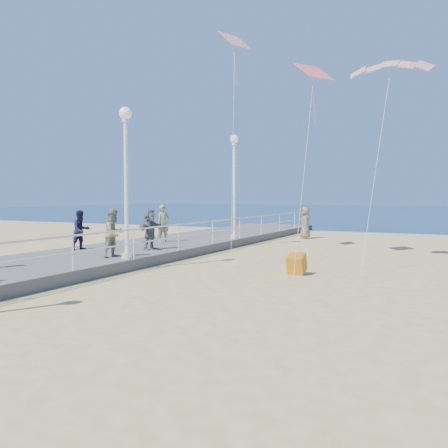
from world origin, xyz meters
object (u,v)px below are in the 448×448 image
at_px(spectator_1, 114,233).
at_px(spectator_6, 163,223).
at_px(spectator_7, 81,230).
at_px(box_kite, 297,266).
at_px(lamp_post_far, 234,175).
at_px(lamp_post_mid, 126,166).
at_px(beach_walker_c, 305,223).
at_px(spectator_5, 150,229).

xyz_separation_m(spectator_1, spectator_6, (-1.62, 5.73, 0.01)).
height_order(spectator_7, box_kite, spectator_7).
relative_size(lamp_post_far, spectator_7, 3.27).
xyz_separation_m(lamp_post_mid, spectator_6, (-2.31, 5.89, -2.37)).
bearing_deg(spectator_7, beach_walker_c, -5.39).
distance_m(spectator_1, spectator_7, 3.09).
bearing_deg(spectator_6, spectator_5, -131.93).
bearing_deg(lamp_post_far, spectator_1, -94.42).
relative_size(lamp_post_mid, spectator_1, 3.04).
distance_m(spectator_6, spectator_7, 4.53).
relative_size(lamp_post_far, box_kite, 8.87).
xyz_separation_m(spectator_6, beach_walker_c, (4.28, 9.08, -0.33)).
bearing_deg(lamp_post_mid, spectator_5, 108.74).
bearing_deg(spectator_1, spectator_6, 23.70).
relative_size(spectator_1, spectator_7, 1.08).
xyz_separation_m(lamp_post_far, spectator_5, (-0.96, -6.18, -2.42)).
height_order(spectator_5, spectator_6, spectator_6).
bearing_deg(lamp_post_far, beach_walker_c, 71.76).
bearing_deg(spectator_1, spectator_7, 72.01).
distance_m(lamp_post_mid, spectator_7, 4.50).
relative_size(spectator_1, box_kite, 2.92).
relative_size(lamp_post_mid, beach_walker_c, 2.77).
height_order(lamp_post_mid, box_kite, lamp_post_mid).
distance_m(lamp_post_mid, spectator_5, 3.83).
height_order(spectator_1, spectator_6, spectator_6).
bearing_deg(spectator_6, beach_walker_c, -0.93).
relative_size(lamp_post_far, spectator_5, 3.16).
xyz_separation_m(spectator_5, spectator_6, (-1.35, 3.07, 0.05)).
distance_m(lamp_post_mid, beach_walker_c, 15.34).
bearing_deg(spectator_7, lamp_post_far, -8.23).
bearing_deg(lamp_post_mid, beach_walker_c, 82.52).
xyz_separation_m(lamp_post_far, spectator_1, (-0.68, -8.84, -2.39)).
distance_m(lamp_post_far, spectator_7, 8.61).
xyz_separation_m(spectator_7, box_kite, (9.19, 0.14, -0.91)).
bearing_deg(lamp_post_far, box_kite, -52.10).
height_order(spectator_1, spectator_7, spectator_1).
distance_m(spectator_5, spectator_7, 2.83).
bearing_deg(lamp_post_mid, spectator_1, 167.01).
distance_m(spectator_1, beach_walker_c, 15.05).
relative_size(spectator_5, box_kite, 2.80).
height_order(lamp_post_mid, spectator_1, lamp_post_mid).
bearing_deg(spectator_1, beach_walker_c, -2.28).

